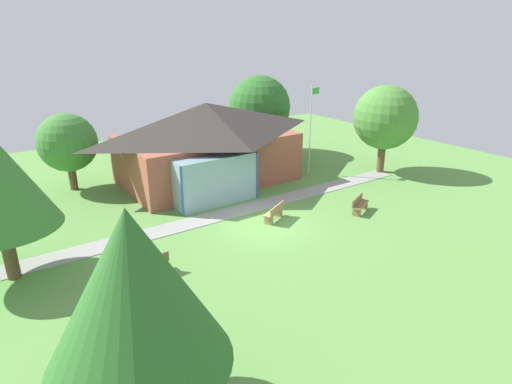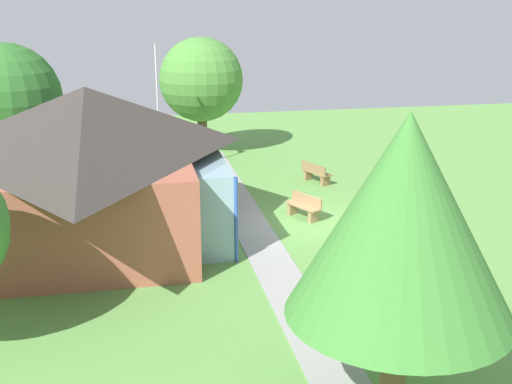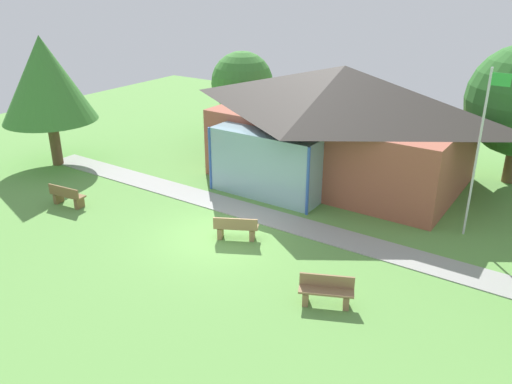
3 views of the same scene
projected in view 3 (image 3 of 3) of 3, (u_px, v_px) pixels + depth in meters
ground_plane at (218, 236)px, 17.97m from camera, size 44.00×44.00×0.00m
pavilion at (338, 122)px, 22.19m from camera, size 11.18×7.96×4.89m
footpath at (254, 213)px, 19.67m from camera, size 22.61×1.37×0.03m
flagpole at (479, 148)px, 16.88m from camera, size 0.64×0.08×5.75m
bench_mid_right at (326, 291)px, 14.14m from camera, size 1.55×1.02×0.84m
bench_rear_near_path at (236, 228)px, 17.63m from camera, size 1.53×1.09×0.84m
bench_mid_left at (67, 196)px, 20.17m from camera, size 1.54×0.62×0.84m
tree_behind_pavilion_left at (242, 83)px, 28.34m from camera, size 3.38×3.38×4.56m
tree_west_hedge at (45, 79)px, 23.17m from camera, size 4.21×4.21×5.93m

